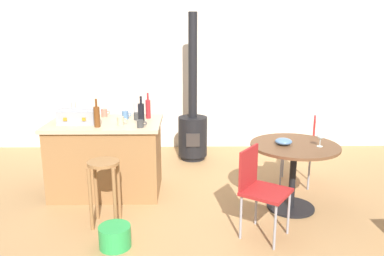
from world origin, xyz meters
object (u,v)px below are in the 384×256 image
object	(u,v)px
wooden_stool	(104,180)
cup_0	(104,113)
bottle_1	(136,109)
bottle_0	(148,108)
bottle_2	(97,116)
serving_bowl	(284,141)
bottle_4	(74,109)
cup_1	(121,121)
bottle_3	(141,112)
cup_2	(125,115)
folding_chair_far	(259,186)
kitchen_island	(107,157)
cup_3	(141,124)
wood_stove	(193,126)
plastic_bucket	(115,236)
cup_4	(137,116)
folding_chair_near	(303,145)
toolbox	(77,116)
dining_table	(294,160)

from	to	relation	value
wooden_stool	cup_0	distance (m)	1.22
bottle_1	bottle_0	bearing A→B (deg)	-34.59
bottle_2	serving_bowl	distance (m)	2.06
bottle_4	cup_1	world-z (taller)	bottle_4
bottle_3	cup_2	bearing A→B (deg)	138.11
folding_chair_far	serving_bowl	bearing A→B (deg)	57.60
kitchen_island	cup_3	bearing A→B (deg)	-31.55
serving_bowl	wood_stove	bearing A→B (deg)	118.44
wooden_stool	bottle_2	size ratio (longest dim) A/B	2.12
wood_stove	cup_2	world-z (taller)	wood_stove
serving_bowl	plastic_bucket	world-z (taller)	serving_bowl
cup_0	cup_4	bearing A→B (deg)	-22.16
cup_1	bottle_4	bearing A→B (deg)	151.55
folding_chair_near	bottle_0	size ratio (longest dim) A/B	2.78
bottle_2	cup_0	world-z (taller)	bottle_2
bottle_4	serving_bowl	distance (m)	2.52
toolbox	bottle_3	bearing A→B (deg)	3.33
toolbox	serving_bowl	xyz separation A→B (m)	(2.30, -0.42, -0.19)
bottle_4	cup_3	world-z (taller)	bottle_4
cup_4	serving_bowl	world-z (taller)	cup_4
cup_1	cup_2	bearing A→B (deg)	88.63
bottle_1	cup_2	size ratio (longest dim) A/B	2.10
kitchen_island	toolbox	world-z (taller)	toolbox
serving_bowl	cup_4	bearing A→B (deg)	159.58
bottle_2	cup_4	size ratio (longest dim) A/B	2.82
bottle_0	dining_table	bearing A→B (deg)	-22.99
dining_table	bottle_3	world-z (taller)	bottle_3
cup_1	plastic_bucket	distance (m)	1.39
bottle_4	folding_chair_near	bearing A→B (deg)	0.28
toolbox	bottle_1	distance (m)	0.74
cup_2	cup_4	size ratio (longest dim) A/B	1.02
folding_chair_far	toolbox	xyz separation A→B (m)	(-1.95, 0.97, 0.46)
wood_stove	dining_table	bearing A→B (deg)	-58.44
bottle_1	cup_4	bearing A→B (deg)	-78.99
serving_bowl	cup_3	bearing A→B (deg)	171.68
bottle_1	cup_1	xyz separation A→B (m)	(-0.12, -0.46, -0.05)
bottle_2	serving_bowl	world-z (taller)	bottle_2
cup_4	serving_bowl	size ratio (longest dim) A/B	0.63
cup_2	cup_4	bearing A→B (deg)	-17.68
cup_1	wood_stove	bearing A→B (deg)	58.55
bottle_3	cup_1	world-z (taller)	bottle_3
folding_chair_far	plastic_bucket	world-z (taller)	folding_chair_far
kitchen_island	bottle_4	size ratio (longest dim) A/B	4.45
folding_chair_near	cup_2	xyz separation A→B (m)	(-2.22, -0.05, 0.41)
wood_stove	toolbox	bearing A→B (deg)	-135.77
cup_1	plastic_bucket	xyz separation A→B (m)	(0.09, -1.12, -0.83)
dining_table	cup_1	world-z (taller)	cup_1
toolbox	bottle_4	world-z (taller)	bottle_4
wooden_stool	wood_stove	distance (m)	2.26
cup_2	folding_chair_near	bearing A→B (deg)	1.34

